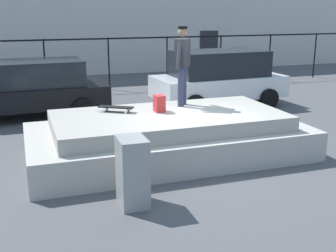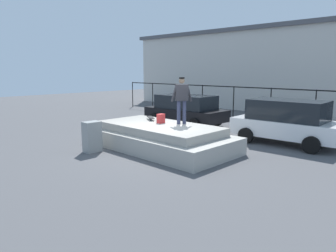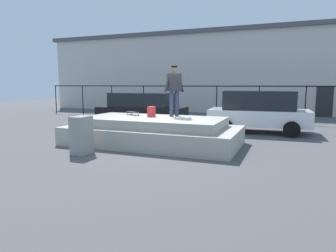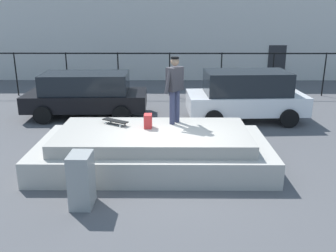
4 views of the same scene
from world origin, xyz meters
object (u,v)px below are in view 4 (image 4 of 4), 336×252
object	(u,v)px
skateboard	(115,121)
utility_box	(81,180)
backpack	(148,121)
skateboarder	(175,85)
car_black_hatchback_near	(86,93)
car_white_hatchback_mid	(246,95)

from	to	relation	value
skateboard	utility_box	world-z (taller)	utility_box
backpack	skateboard	bearing A→B (deg)	73.03
skateboarder	utility_box	distance (m)	3.66
car_black_hatchback_near	skateboard	bearing A→B (deg)	-67.81
skateboarder	utility_box	world-z (taller)	skateboarder
car_black_hatchback_near	car_white_hatchback_mid	xyz separation A→B (m)	(5.90, -0.49, 0.06)
skateboard	backpack	world-z (taller)	backpack
skateboarder	skateboard	bearing A→B (deg)	-174.24
backpack	car_black_hatchback_near	world-z (taller)	car_black_hatchback_near
car_white_hatchback_mid	utility_box	xyz separation A→B (m)	(-4.53, -6.29, -0.38)
car_black_hatchback_near	utility_box	size ratio (longest dim) A/B	4.02
skateboard	car_black_hatchback_near	xyz separation A→B (m)	(-1.70, 4.16, -0.16)
car_black_hatchback_near	car_white_hatchback_mid	world-z (taller)	car_white_hatchback_mid
backpack	car_white_hatchback_mid	distance (m)	5.15
skateboard	utility_box	size ratio (longest dim) A/B	0.67
backpack	car_white_hatchback_mid	xyz separation A→B (m)	(3.31, 3.95, -0.17)
skateboard	utility_box	distance (m)	2.68
skateboarder	utility_box	xyz separation A→B (m)	(-1.91, -2.78, -1.41)
car_black_hatchback_near	car_white_hatchback_mid	distance (m)	5.92
backpack	utility_box	xyz separation A→B (m)	(-1.22, -2.35, -0.55)
skateboard	utility_box	bearing A→B (deg)	-97.12
skateboarder	car_black_hatchback_near	xyz separation A→B (m)	(-3.28, 4.00, -1.10)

